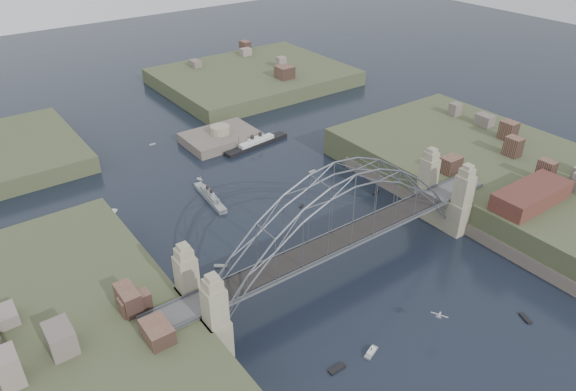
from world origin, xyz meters
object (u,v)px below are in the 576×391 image
at_px(bridge, 342,223).
at_px(ocean_liner, 257,144).
at_px(naval_cruiser_near, 210,197).
at_px(naval_cruiser_far, 73,146).
at_px(wharf_shed, 531,195).
at_px(fort_island, 221,143).

relative_size(bridge, ocean_liner, 3.68).
bearing_deg(bridge, naval_cruiser_near, 100.17).
relative_size(naval_cruiser_far, ocean_liner, 0.73).
bearing_deg(naval_cruiser_far, naval_cruiser_near, -69.16).
distance_m(naval_cruiser_near, ocean_liner, 33.08).
height_order(bridge, naval_cruiser_far, bridge).
distance_m(wharf_shed, naval_cruiser_near, 76.38).
relative_size(naval_cruiser_near, naval_cruiser_far, 0.98).
distance_m(bridge, ocean_liner, 64.99).
bearing_deg(wharf_shed, fort_island, 110.85).
distance_m(bridge, fort_island, 72.14).
height_order(wharf_shed, naval_cruiser_far, wharf_shed).
relative_size(fort_island, naval_cruiser_near, 1.35).
distance_m(fort_island, ocean_liner, 11.74).
height_order(fort_island, wharf_shed, wharf_shed).
relative_size(fort_island, ocean_liner, 0.96).
bearing_deg(ocean_liner, fort_island, 129.27).
relative_size(naval_cruiser_near, ocean_liner, 0.71).
bearing_deg(naval_cruiser_near, wharf_shed, -47.24).
bearing_deg(wharf_shed, naval_cruiser_far, 123.67).
bearing_deg(naval_cruiser_near, naval_cruiser_far, 110.84).
bearing_deg(wharf_shed, ocean_liner, 108.18).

